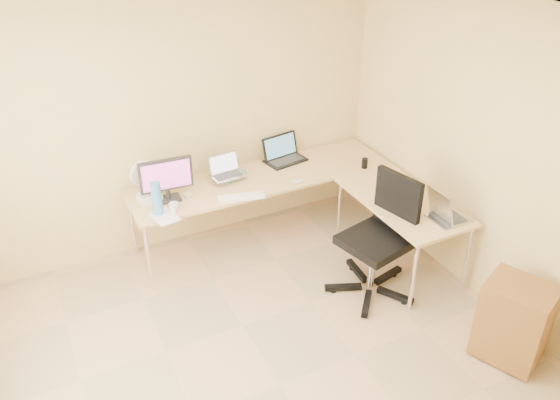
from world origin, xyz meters
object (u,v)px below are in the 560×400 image
laptop_black (286,150)px  water_bottle (157,199)px  office_chair (374,246)px  desk_main (263,208)px  desk_fan (143,178)px  mug (174,207)px  laptop_return (450,206)px  laptop_center (227,167)px  monitor (166,180)px  keyboard (241,197)px  cabinet (514,321)px  desk_return (399,233)px

laptop_black → water_bottle: water_bottle is taller
water_bottle → office_chair: bearing=-31.5°
desk_main → water_bottle: size_ratio=8.48×
desk_fan → desk_main: bearing=-24.6°
mug → laptop_return: bearing=-29.4°
laptop_center → water_bottle: bearing=-165.0°
laptop_black → laptop_return: laptop_black is taller
monitor → keyboard: (0.61, -0.27, -0.20)m
desk_main → desk_fan: 1.26m
laptop_black → mug: size_ratio=4.57×
desk_main → cabinet: bearing=-66.8°
laptop_center → mug: (-0.64, -0.32, -0.11)m
desk_return → keyboard: 1.55m
laptop_black → office_chair: 1.48m
monitor → keyboard: bearing=-20.3°
desk_return → water_bottle: bearing=159.7°
desk_main → monitor: 1.12m
cabinet → office_chair: bearing=90.3°
cabinet → laptop_black: bearing=80.9°
laptop_center → desk_return: bearing=-44.6°
laptop_black → laptop_center: bearing=-178.6°
mug → water_bottle: 0.18m
water_bottle → desk_fan: desk_fan is taller
monitor → laptop_return: monitor is taller
laptop_black → keyboard: size_ratio=0.96×
mug → office_chair: size_ratio=0.08×
cabinet → desk_main: bearing=89.9°
desk_return → keyboard: size_ratio=2.99×
desk_return → monitor: 2.24m
water_bottle → cabinet: water_bottle is taller
keyboard → mug: 0.63m
monitor → laptop_center: 0.63m
desk_main → keyboard: 0.59m
laptop_black → cabinet: bearing=-85.2°
mug → desk_fan: desk_fan is taller
laptop_center → desk_fan: size_ratio=1.01×
laptop_center → mug: bearing=-159.3°
keyboard → monitor: bearing=169.4°
desk_return → water_bottle: size_ratio=4.16×
laptop_return → office_chair: office_chair is taller
laptop_black → office_chair: office_chair is taller
laptop_return → desk_fan: bearing=54.2°
laptop_return → office_chair: 0.74m
monitor → mug: monitor is taller
laptop_black → desk_main: bearing=-160.8°
desk_return → water_bottle: (-2.09, 0.77, 0.52)m
laptop_center → laptop_return: size_ratio=0.85×
desk_return → laptop_center: (-1.31, 1.06, 0.52)m
laptop_black → keyboard: laptop_black is taller
desk_main → cabinet: size_ratio=3.94×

